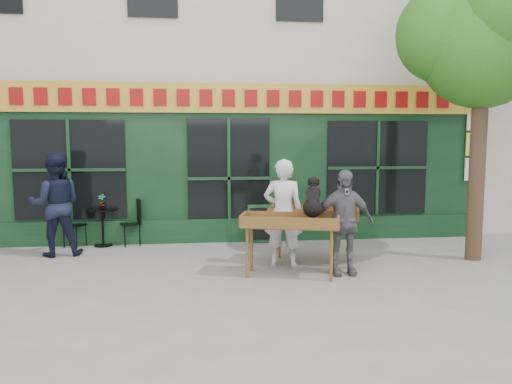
# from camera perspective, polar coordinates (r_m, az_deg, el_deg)

# --- Properties ---
(ground) EXTENTS (80.00, 80.00, 0.00)m
(ground) POSITION_cam_1_polar(r_m,az_deg,el_deg) (8.36, -2.11, -8.98)
(ground) COLOR slate
(ground) RESTS_ON ground
(building) EXTENTS (14.00, 7.26, 10.00)m
(building) POSITION_cam_1_polar(r_m,az_deg,el_deg) (14.31, -4.12, 17.42)
(building) COLOR beige
(building) RESTS_ON ground
(street_tree) EXTENTS (3.05, 2.90, 5.60)m
(street_tree) POSITION_cam_1_polar(r_m,az_deg,el_deg) (9.94, 24.63, 16.78)
(street_tree) COLOR #382619
(street_tree) RESTS_ON ground
(book_cart_center) EXTENTS (1.61, 0.98, 0.99)m
(book_cart_center) POSITION_cam_1_polar(r_m,az_deg,el_deg) (7.90, 3.91, -3.79)
(book_cart_center) COLOR brown
(book_cart_center) RESTS_ON ground
(dog) EXTENTS (0.48, 0.67, 0.60)m
(dog) POSITION_cam_1_polar(r_m,az_deg,el_deg) (7.85, 6.52, -0.42)
(dog) COLOR black
(dog) RESTS_ON book_cart_center
(woman) EXTENTS (0.76, 0.60, 1.84)m
(woman) POSITION_cam_1_polar(r_m,az_deg,el_deg) (8.51, 3.13, -2.39)
(woman) COLOR silver
(woman) RESTS_ON ground
(book_cart_right) EXTENTS (1.62, 1.09, 0.99)m
(book_cart_right) POSITION_cam_1_polar(r_m,az_deg,el_deg) (8.75, 6.64, -2.83)
(book_cart_right) COLOR brown
(book_cart_right) RESTS_ON ground
(man_right) EXTENTS (1.00, 0.42, 1.70)m
(man_right) POSITION_cam_1_polar(r_m,az_deg,el_deg) (8.11, 9.92, -3.42)
(man_right) COLOR #545458
(man_right) RESTS_ON ground
(bistro_table) EXTENTS (0.60, 0.60, 0.76)m
(bistro_table) POSITION_cam_1_polar(r_m,az_deg,el_deg) (10.56, -17.14, -3.04)
(bistro_table) COLOR black
(bistro_table) RESTS_ON ground
(bistro_chair_left) EXTENTS (0.48, 0.48, 0.95)m
(bistro_chair_left) POSITION_cam_1_polar(r_m,az_deg,el_deg) (10.73, -20.42, -2.93)
(bistro_chair_left) COLOR black
(bistro_chair_left) RESTS_ON ground
(bistro_chair_right) EXTENTS (0.47, 0.47, 0.95)m
(bistro_chair_right) POSITION_cam_1_polar(r_m,az_deg,el_deg) (10.49, -13.70, -2.92)
(bistro_chair_right) COLOR black
(bistro_chair_right) RESTS_ON ground
(potted_plant) EXTENTS (0.17, 0.13, 0.30)m
(potted_plant) POSITION_cam_1_polar(r_m,az_deg,el_deg) (10.51, -17.20, -1.04)
(potted_plant) COLOR gray
(potted_plant) RESTS_ON bistro_table
(man_left) EXTENTS (1.05, 0.89, 1.92)m
(man_left) POSITION_cam_1_polar(r_m,az_deg,el_deg) (9.96, -21.95, -1.33)
(man_left) COLOR black
(man_left) RESTS_ON ground
(chalkboard) EXTENTS (0.56, 0.21, 0.79)m
(chalkboard) POSITION_cam_1_polar(r_m,az_deg,el_deg) (10.47, 0.61, -3.63)
(chalkboard) COLOR black
(chalkboard) RESTS_ON ground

